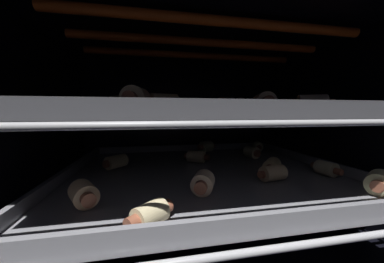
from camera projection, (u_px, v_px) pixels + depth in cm
name	position (u px, v px, depth cm)	size (l,w,h in cm)	color
ground_plane	(203.00, 224.00, 42.76)	(62.21, 53.94, 1.20)	black
oven_wall_back	(183.00, 123.00, 66.67)	(62.21, 1.20, 37.73)	black
oven_wall_left	(30.00, 134.00, 35.10)	(1.20, 51.54, 37.73)	black
oven_wall_right	(334.00, 128.00, 46.70)	(1.20, 51.54, 37.73)	black
oven_ceiling	(204.00, 28.00, 39.04)	(62.21, 53.94, 1.20)	black
heating_element	(204.00, 42.00, 39.28)	(47.85, 20.40, 1.50)	#F25919
oven_rack_lower	(203.00, 175.00, 41.77)	(57.04, 50.51, 0.78)	#B7B7BC
baking_tray_lower	(203.00, 171.00, 41.68)	(50.85, 44.26, 2.47)	gray
pig_in_blanket_lower_0	(326.00, 168.00, 38.15)	(3.14, 5.75, 2.62)	beige
pig_in_blanket_lower_1	(150.00, 215.00, 21.16)	(5.09, 4.78, 2.49)	beige
pig_in_blanket_lower_2	(272.00, 166.00, 39.77)	(4.94, 5.16, 2.80)	beige
pig_in_blanket_lower_3	(116.00, 162.00, 43.12)	(4.92, 5.04, 2.74)	beige
pig_in_blanket_lower_4	(379.00, 182.00, 29.85)	(5.38, 4.82, 3.18)	beige
pig_in_blanket_lower_5	(252.00, 152.00, 52.79)	(3.68, 4.95, 2.95)	beige
pig_in_blanket_lower_6	(258.00, 146.00, 63.02)	(3.70, 5.13, 2.61)	beige
pig_in_blanket_lower_7	(84.00, 194.00, 25.91)	(4.34, 5.51, 2.96)	beige
pig_in_blanket_lower_8	(273.00, 173.00, 35.29)	(5.81, 3.38, 2.61)	beige
pig_in_blanket_lower_9	(206.00, 147.00, 60.47)	(5.70, 4.27, 3.18)	beige
pig_in_blanket_lower_10	(197.00, 157.00, 48.16)	(5.82, 4.45, 2.64)	beige
pig_in_blanket_lower_11	(203.00, 183.00, 29.74)	(4.10, 5.21, 3.16)	beige
oven_rack_upper	(204.00, 117.00, 40.64)	(56.92, 50.51, 0.65)	#B7B7BC
baking_tray_upper	(204.00, 113.00, 40.57)	(50.85, 44.26, 1.88)	#4C4C51
pig_in_blanket_upper_0	(164.00, 103.00, 28.90)	(6.08, 3.55, 2.49)	beige
pig_in_blanket_upper_1	(240.00, 105.00, 48.72)	(4.39, 5.69, 3.21)	beige
pig_in_blanket_upper_2	(312.00, 103.00, 30.77)	(5.78, 3.88, 2.52)	beige
pig_in_blanket_upper_3	(213.00, 105.00, 51.34)	(5.66, 3.09, 3.05)	beige
pig_in_blanket_upper_4	(151.00, 105.00, 52.97)	(5.16, 5.15, 3.15)	beige
pig_in_blanket_upper_5	(124.00, 103.00, 40.00)	(5.60, 4.56, 3.13)	beige
pig_in_blanket_upper_6	(227.00, 104.00, 41.05)	(4.43, 4.00, 2.87)	beige
pig_in_blanket_upper_7	(212.00, 107.00, 55.79)	(5.31, 3.36, 2.40)	beige
pig_in_blanket_upper_8	(119.00, 104.00, 43.41)	(5.74, 5.43, 3.32)	#F2D994
pig_in_blanket_upper_9	(136.00, 99.00, 26.50)	(3.90, 5.82, 3.19)	beige
pig_in_blanket_upper_10	(157.00, 104.00, 43.90)	(5.09, 5.93, 3.40)	beige
pig_in_blanket_upper_11	(264.00, 102.00, 32.13)	(3.97, 6.24, 2.96)	beige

